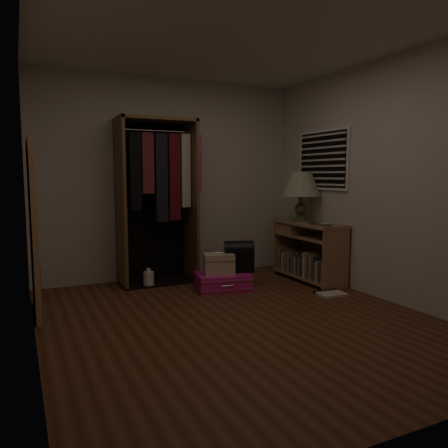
{
  "coord_description": "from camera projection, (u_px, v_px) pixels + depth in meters",
  "views": [
    {
      "loc": [
        -1.84,
        -3.54,
        1.36
      ],
      "look_at": [
        0.3,
        0.95,
        0.8
      ],
      "focal_mm": 35.0,
      "sensor_mm": 36.0,
      "label": 1
    }
  ],
  "objects": [
    {
      "name": "room_walls",
      "position": [
        244.0,
        160.0,
        4.02
      ],
      "size": [
        3.52,
        4.02,
        2.6
      ],
      "color": "beige",
      "rests_on": "ground"
    },
    {
      "name": "black_bag",
      "position": [
        239.0,
        256.0,
        5.29
      ],
      "size": [
        0.4,
        0.33,
        0.38
      ],
      "rotation": [
        0.0,
        0.0,
        -0.35
      ],
      "color": "black",
      "rests_on": "pink_suitcase"
    },
    {
      "name": "floor_book",
      "position": [
        330.0,
        293.0,
        4.99
      ],
      "size": [
        0.33,
        0.28,
        0.03
      ],
      "rotation": [
        0.0,
        0.0,
        -0.08
      ],
      "color": "beige",
      "rests_on": "ground"
    },
    {
      "name": "ground",
      "position": [
        239.0,
        320.0,
        4.11
      ],
      "size": [
        4.0,
        4.0,
        0.0
      ],
      "primitive_type": "plane",
      "color": "#532B17",
      "rests_on": "ground"
    },
    {
      "name": "brass_tray",
      "position": [
        320.0,
        224.0,
        5.4
      ],
      "size": [
        0.34,
        0.34,
        0.02
      ],
      "rotation": [
        0.0,
        0.0,
        -0.34
      ],
      "color": "#AD8542",
      "rests_on": "console_bookshelf"
    },
    {
      "name": "floor_mirror",
      "position": [
        34.0,
        228.0,
        4.19
      ],
      "size": [
        0.06,
        0.8,
        1.7
      ],
      "color": "tan",
      "rests_on": "ground"
    },
    {
      "name": "pink_suitcase",
      "position": [
        223.0,
        281.0,
        5.2
      ],
      "size": [
        0.71,
        0.57,
        0.19
      ],
      "rotation": [
        0.0,
        0.0,
        -0.19
      ],
      "color": "#E11B8E",
      "rests_on": "ground"
    },
    {
      "name": "console_bookshelf",
      "position": [
        306.0,
        250.0,
        5.67
      ],
      "size": [
        0.42,
        1.12,
        0.75
      ],
      "color": "#9D724C",
      "rests_on": "ground"
    },
    {
      "name": "ceramic_bowl",
      "position": [
        326.0,
        225.0,
        5.21
      ],
      "size": [
        0.17,
        0.17,
        0.04
      ],
      "primitive_type": "imported",
      "rotation": [
        0.0,
        0.0,
        0.11
      ],
      "color": "#95B39A",
      "rests_on": "console_bookshelf"
    },
    {
      "name": "white_jug",
      "position": [
        149.0,
        279.0,
        5.33
      ],
      "size": [
        0.14,
        0.14,
        0.23
      ],
      "rotation": [
        0.0,
        0.0,
        -0.08
      ],
      "color": "white",
      "rests_on": "ground"
    },
    {
      "name": "train_case",
      "position": [
        219.0,
        264.0,
        5.16
      ],
      "size": [
        0.41,
        0.33,
        0.26
      ],
      "rotation": [
        0.0,
        0.0,
        -0.25
      ],
      "color": "#C2B794",
      "rests_on": "pink_suitcase"
    },
    {
      "name": "table_lamp",
      "position": [
        301.0,
        185.0,
        5.71
      ],
      "size": [
        0.55,
        0.55,
        0.65
      ],
      "rotation": [
        0.0,
        0.0,
        -0.07
      ],
      "color": "#455529",
      "rests_on": "console_bookshelf"
    },
    {
      "name": "open_wardrobe",
      "position": [
        160.0,
        187.0,
        5.47
      ],
      "size": [
        1.04,
        0.5,
        2.05
      ],
      "color": "brown",
      "rests_on": "ground"
    }
  ]
}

